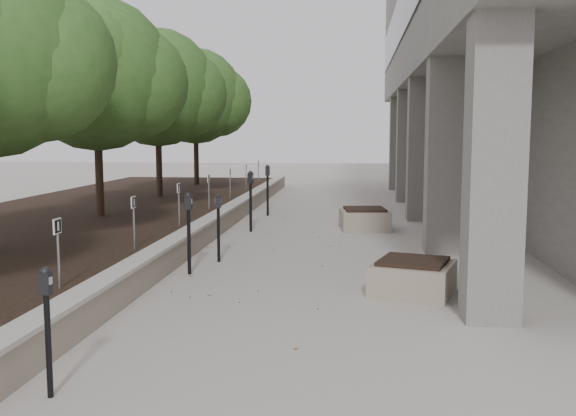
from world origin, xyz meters
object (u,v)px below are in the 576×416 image
at_px(parking_meter_4, 251,201).
at_px(planter_back, 365,219).
at_px(parking_meter_5, 268,190).
at_px(crabapple_tree_3, 97,107).
at_px(parking_meter_3, 189,234).
at_px(planter_front, 413,277).
at_px(parking_meter_2, 218,228).
at_px(crabapple_tree_4, 158,113).
at_px(crabapple_tree_5, 196,116).
at_px(parking_meter_1, 48,333).

distance_m(parking_meter_4, planter_back, 2.97).
height_order(parking_meter_5, planter_back, parking_meter_5).
bearing_deg(crabapple_tree_3, parking_meter_3, -53.14).
xyz_separation_m(parking_meter_5, planter_front, (3.52, -9.20, -0.49)).
relative_size(parking_meter_5, planter_front, 1.31).
height_order(crabapple_tree_3, parking_meter_2, crabapple_tree_3).
bearing_deg(planter_back, parking_meter_3, -119.13).
bearing_deg(crabapple_tree_4, parking_meter_2, -66.07).
relative_size(parking_meter_2, parking_meter_3, 0.92).
bearing_deg(crabapple_tree_3, crabapple_tree_5, 90.00).
relative_size(crabapple_tree_5, parking_meter_3, 3.75).
height_order(crabapple_tree_5, planter_back, crabapple_tree_5).
bearing_deg(parking_meter_1, parking_meter_3, 100.88).
bearing_deg(parking_meter_3, parking_meter_2, 78.04).
distance_m(parking_meter_2, parking_meter_4, 3.88).
distance_m(parking_meter_4, planter_front, 7.01).
xyz_separation_m(parking_meter_3, planter_front, (3.81, -1.03, -0.45)).
xyz_separation_m(parking_meter_1, planter_front, (3.75, 4.38, -0.36)).
xyz_separation_m(crabapple_tree_4, parking_meter_3, (3.50, -9.67, -2.39)).
height_order(crabapple_tree_4, crabapple_tree_5, same).
bearing_deg(crabapple_tree_5, parking_meter_3, -76.58).
bearing_deg(parking_meter_1, parking_meter_4, 99.05).
height_order(crabapple_tree_5, parking_meter_3, crabapple_tree_5).
height_order(parking_meter_1, parking_meter_4, parking_meter_4).
bearing_deg(crabapple_tree_5, planter_back, -53.66).
height_order(parking_meter_2, planter_back, parking_meter_2).
xyz_separation_m(crabapple_tree_3, parking_meter_5, (3.78, 3.51, -2.35)).
bearing_deg(crabapple_tree_5, parking_meter_5, -59.78).
bearing_deg(parking_meter_5, parking_meter_4, -103.71).
bearing_deg(parking_meter_2, parking_meter_1, -106.47).
distance_m(crabapple_tree_3, parking_meter_5, 5.67).
relative_size(crabapple_tree_5, parking_meter_1, 4.32).
distance_m(parking_meter_1, planter_back, 11.47).
bearing_deg(parking_meter_5, parking_meter_2, -103.68).
height_order(parking_meter_1, planter_front, parking_meter_1).
distance_m(crabapple_tree_4, crabapple_tree_5, 5.00).
bearing_deg(planter_front, parking_meter_3, 164.92).
bearing_deg(parking_meter_2, parking_meter_3, -118.50).
height_order(parking_meter_1, parking_meter_3, parking_meter_3).
bearing_deg(planter_front, planter_back, 95.69).
height_order(crabapple_tree_4, parking_meter_3, crabapple_tree_4).
relative_size(parking_meter_1, parking_meter_2, 0.95).
height_order(crabapple_tree_4, planter_front, crabapple_tree_4).
bearing_deg(planter_back, parking_meter_4, -167.68).
distance_m(crabapple_tree_4, parking_meter_4, 6.44).
bearing_deg(planter_front, parking_meter_5, 110.96).
relative_size(crabapple_tree_4, planter_back, 4.50).
bearing_deg(crabapple_tree_3, parking_meter_2, -43.00).
bearing_deg(crabapple_tree_4, planter_front, -55.66).
relative_size(parking_meter_4, planter_front, 1.31).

